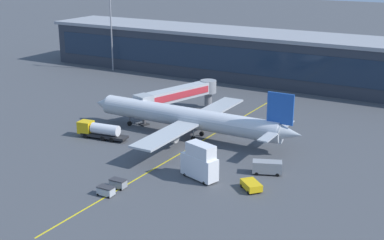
% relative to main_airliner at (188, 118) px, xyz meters
% --- Properties ---
extents(ground_plane, '(700.00, 700.00, 0.00)m').
position_rel_main_airliner_xyz_m(ground_plane, '(4.29, -7.53, -4.17)').
color(ground_plane, '#47494F').
extents(apron_lead_in_line, '(1.66, 79.99, 0.01)m').
position_rel_main_airliner_xyz_m(apron_lead_in_line, '(3.55, -5.53, -4.16)').
color(apron_lead_in_line, yellow).
rests_on(apron_lead_in_line, ground_plane).
extents(terminal_building, '(169.69, 20.62, 13.99)m').
position_rel_main_airliner_xyz_m(terminal_building, '(4.92, 55.94, 2.85)').
color(terminal_building, '#2D333D').
rests_on(terminal_building, ground_plane).
extents(main_airliner, '(48.04, 38.19, 11.87)m').
position_rel_main_airliner_xyz_m(main_airliner, '(0.00, 0.00, 0.00)').
color(main_airliner, '#B2B7BC').
rests_on(main_airliner, ground_plane).
extents(jet_bridge, '(9.88, 23.15, 6.86)m').
position_rel_main_airliner_xyz_m(jet_bridge, '(-9.44, 12.23, 1.00)').
color(jet_bridge, '#B2B7BC').
rests_on(jet_bridge, ground_plane).
extents(fuel_tanker, '(11.02, 3.79, 3.25)m').
position_rel_main_airliner_xyz_m(fuel_tanker, '(-15.34, -9.84, -2.42)').
color(fuel_tanker, '#232326').
rests_on(fuel_tanker, ground_plane).
extents(crew_van, '(5.42, 3.83, 2.30)m').
position_rel_main_airliner_xyz_m(crew_van, '(21.51, -9.86, -2.85)').
color(crew_van, gray).
rests_on(crew_van, ground_plane).
extents(pushback_tug, '(4.38, 4.23, 1.40)m').
position_rel_main_airliner_xyz_m(pushback_tug, '(21.77, -17.32, -3.32)').
color(pushback_tug, yellow).
rests_on(pushback_tug, ground_plane).
extents(catering_lift, '(7.24, 4.44, 6.30)m').
position_rel_main_airliner_xyz_m(catering_lift, '(12.41, -17.48, -1.10)').
color(catering_lift, white).
rests_on(catering_lift, ground_plane).
extents(baggage_cart_0, '(2.68, 1.67, 1.48)m').
position_rel_main_airliner_xyz_m(baggage_cart_0, '(2.81, -30.42, -3.38)').
color(baggage_cart_0, '#B2B7BC').
rests_on(baggage_cart_0, ground_plane).
extents(baggage_cart_1, '(2.68, 1.67, 1.48)m').
position_rel_main_airliner_xyz_m(baggage_cart_1, '(2.74, -27.22, -3.38)').
color(baggage_cart_1, gray).
rests_on(baggage_cart_1, ground_plane).
extents(apron_light_mast_0, '(2.80, 0.50, 24.35)m').
position_rel_main_airliner_xyz_m(apron_light_mast_0, '(-53.94, 43.98, 10.01)').
color(apron_light_mast_0, gray).
rests_on(apron_light_mast_0, ground_plane).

